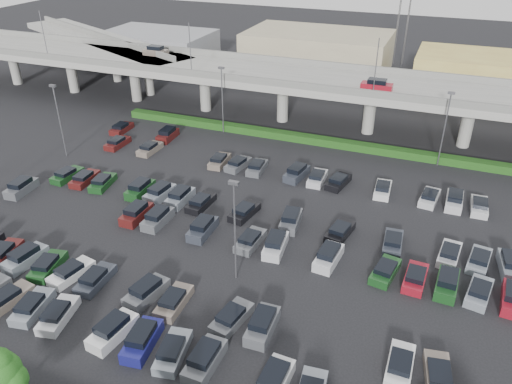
% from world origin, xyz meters
% --- Properties ---
extents(ground, '(280.00, 280.00, 0.00)m').
position_xyz_m(ground, '(0.00, 0.00, 0.00)').
color(ground, black).
extents(overpass, '(150.00, 13.00, 15.80)m').
position_xyz_m(overpass, '(-0.25, 32.01, 6.97)').
color(overpass, gray).
rests_on(overpass, ground).
extents(on_ramp, '(50.93, 30.13, 8.80)m').
position_xyz_m(on_ramp, '(-52.10, 43.05, 6.86)').
color(on_ramp, gray).
rests_on(on_ramp, ground).
extents(hedge, '(66.00, 1.60, 1.10)m').
position_xyz_m(hedge, '(0.00, 25.00, 0.55)').
color(hedge, '#173E12').
rests_on(hedge, ground).
extents(parked_cars, '(62.96, 41.58, 1.67)m').
position_xyz_m(parked_cars, '(-2.22, -3.97, 0.63)').
color(parked_cars, '#18451C').
rests_on(parked_cars, ground).
extents(light_poles, '(66.90, 48.38, 10.30)m').
position_xyz_m(light_poles, '(-4.13, 2.00, 6.24)').
color(light_poles, '#545459').
rests_on(light_poles, ground).
extents(distant_buildings, '(138.00, 24.00, 9.00)m').
position_xyz_m(distant_buildings, '(12.38, 61.81, 3.74)').
color(distant_buildings, gray).
rests_on(distant_buildings, ground).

